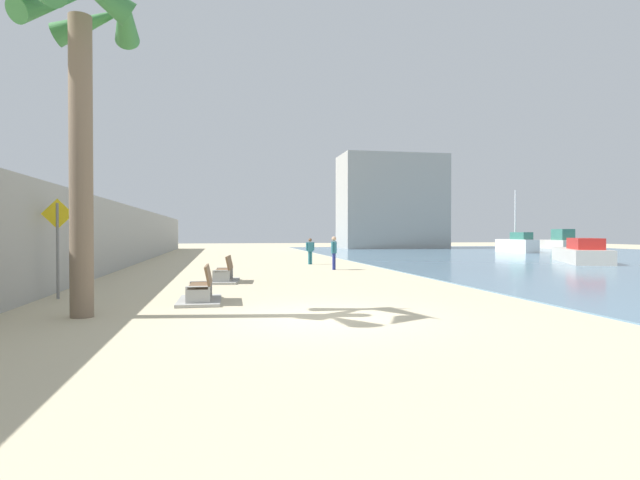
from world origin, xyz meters
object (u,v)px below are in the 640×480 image
boat_mid_bay (560,242)px  boat_nearest (517,244)px  person_walking (334,250)px  person_standing (310,249)px  bench_near (201,293)px  bench_far (224,276)px  palm_tree (80,59)px  pedestrian_sign (58,237)px  boat_far_right (582,253)px

boat_mid_bay → boat_nearest: bearing=-141.8°
person_walking → boat_nearest: (21.05, 17.69, -0.17)m
person_standing → boat_nearest: boat_nearest is taller
bench_near → bench_far: same height
person_standing → boat_mid_bay: size_ratio=0.25×
palm_tree → pedestrian_sign: size_ratio=2.73×
palm_tree → bench_far: size_ratio=3.46×
bench_near → person_walking: 12.47m
boat_mid_bay → bench_far: bearing=-139.6°
bench_near → pedestrian_sign: bearing=159.6°
palm_tree → bench_far: bearing=67.5°
person_walking → boat_far_right: person_walking is taller
bench_near → person_standing: (5.58, 15.35, 0.63)m
bench_near → boat_nearest: size_ratio=0.37×
boat_mid_bay → person_standing: bearing=-146.1°
boat_mid_bay → pedestrian_sign: bearing=-139.5°
bench_far → boat_nearest: bearing=41.1°
bench_near → boat_mid_bay: bearing=44.5°
person_standing → boat_far_right: 16.42m
pedestrian_sign → boat_mid_bay: bearing=40.5°
bench_far → pedestrian_sign: (-4.56, -4.01, 1.50)m
person_standing → boat_far_right: size_ratio=0.21×
palm_tree → person_standing: 19.67m
bench_near → palm_tree: bearing=-141.4°
person_walking → boat_mid_bay: boat_mid_bay is taller
boat_mid_bay → boat_far_right: (-15.34, -23.13, -0.24)m
bench_far → person_walking: person_walking is taller
boat_nearest → bench_far: bearing=-138.9°
boat_far_right → pedestrian_sign: (-25.82, -11.98, 1.13)m
palm_tree → bench_near: 6.23m
palm_tree → boat_mid_bay: bearing=44.2°
person_standing → pedestrian_sign: (-9.51, -13.89, 0.86)m
bench_far → boat_nearest: boat_nearest is taller
boat_nearest → person_standing: bearing=-148.4°
boat_far_right → pedestrian_sign: bearing=-155.1°
person_walking → boat_mid_bay: 40.42m
person_walking → pedestrian_sign: pedestrian_sign is taller
boat_nearest → pedestrian_sign: 41.19m
bench_near → boat_far_right: 25.69m
person_walking → person_standing: bearing=95.6°
person_walking → palm_tree: bearing=-123.4°
palm_tree → boat_far_right: palm_tree is taller
bench_near → person_standing: 16.34m
boat_nearest → boat_far_right: (-5.17, -15.13, -0.19)m
palm_tree → pedestrian_sign: bearing=113.3°
boat_nearest → boat_mid_bay: bearing=38.2°
bench_near → person_standing: bearing=70.0°
palm_tree → boat_mid_bay: size_ratio=1.28×
bench_far → boat_far_right: 22.71m
pedestrian_sign → person_walking: bearing=43.5°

